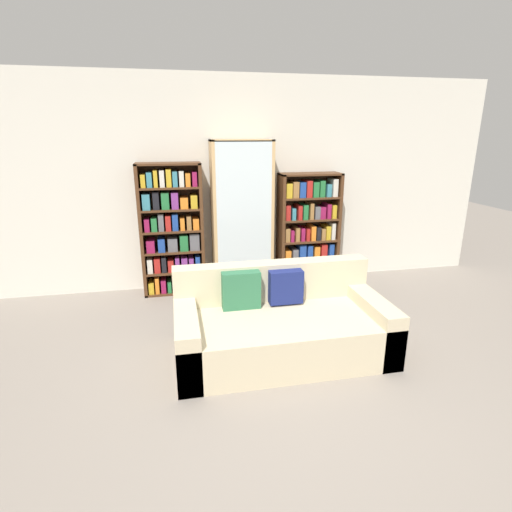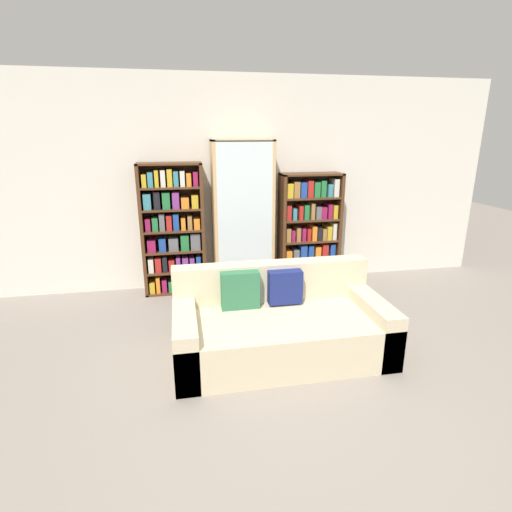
% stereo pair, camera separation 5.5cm
% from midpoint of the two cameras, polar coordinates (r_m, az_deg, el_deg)
% --- Properties ---
extents(ground_plane, '(16.00, 16.00, 0.00)m').
position_cam_midpoint_polar(ground_plane, '(3.32, 4.76, -19.73)').
color(ground_plane, gray).
extents(wall_back, '(7.08, 0.06, 2.70)m').
position_cam_midpoint_polar(wall_back, '(5.31, -2.68, 10.19)').
color(wall_back, silver).
rests_on(wall_back, ground).
extents(couch, '(1.94, 1.00, 0.78)m').
position_cam_midpoint_polar(couch, '(3.80, 3.72, -9.88)').
color(couch, beige).
rests_on(couch, ground).
extents(bookshelf_left, '(0.78, 0.32, 1.65)m').
position_cam_midpoint_polar(bookshelf_left, '(5.15, -11.44, 3.51)').
color(bookshelf_left, '#4C2D19').
rests_on(bookshelf_left, ground).
extents(display_cabinet, '(0.77, 0.36, 1.92)m').
position_cam_midpoint_polar(display_cabinet, '(5.17, -1.58, 5.45)').
color(display_cabinet, tan).
rests_on(display_cabinet, ground).
extents(bookshelf_right, '(0.81, 0.32, 1.50)m').
position_cam_midpoint_polar(bookshelf_right, '(5.45, 7.91, 3.60)').
color(bookshelf_right, '#4C2D19').
rests_on(bookshelf_right, ground).
extents(wine_bottle, '(0.08, 0.08, 0.38)m').
position_cam_midpoint_polar(wine_bottle, '(4.86, 7.90, -5.21)').
color(wine_bottle, black).
rests_on(wine_bottle, ground).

